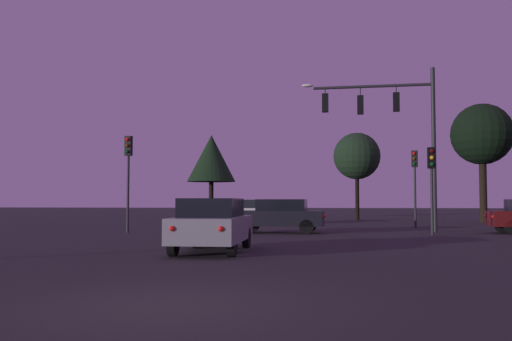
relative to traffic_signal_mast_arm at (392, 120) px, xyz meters
The scene contains 11 objects.
ground_plane 8.99m from the traffic_signal_mast_arm, 136.12° to the left, with size 168.00×168.00×0.00m, color #262326.
traffic_signal_mast_arm is the anchor object (origin of this frame).
traffic_light_corner_left 3.79m from the traffic_signal_mast_arm, 61.12° to the right, with size 0.31×0.35×3.72m.
traffic_light_corner_right 12.48m from the traffic_signal_mast_arm, 168.89° to the right, with size 0.32×0.36×4.41m.
traffic_light_median 5.32m from the traffic_signal_mast_arm, 69.91° to the left, with size 0.36×0.38×4.19m.
car_nearside_lane 13.72m from the traffic_signal_mast_arm, 119.01° to the right, with size 1.80×4.27×1.52m.
car_crossing_right 7.04m from the traffic_signal_mast_arm, 164.26° to the right, with size 4.20×1.97×1.52m.
car_far_lane 12.37m from the traffic_signal_mast_arm, 135.94° to the left, with size 4.39×2.86×1.52m.
tree_behind_sign 13.92m from the traffic_signal_mast_arm, 59.13° to the left, with size 4.06×4.06×7.91m.
tree_left_far 21.55m from the traffic_signal_mast_arm, 125.11° to the left, with size 3.90×3.90×6.77m.
tree_right_cluster 16.58m from the traffic_signal_mast_arm, 92.96° to the left, with size 3.56×3.56×6.64m.
Camera 1 is at (2.24, -7.76, 1.45)m, focal length 39.86 mm.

